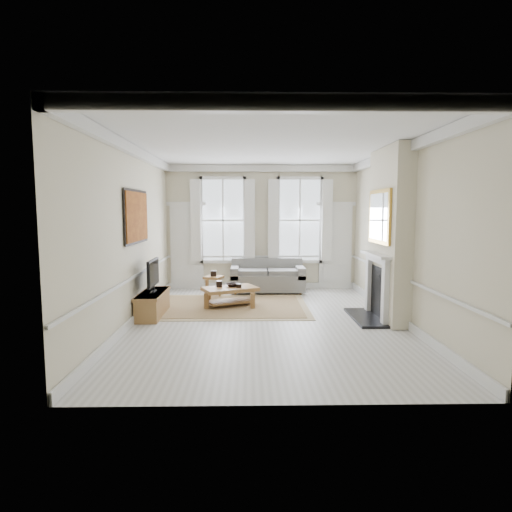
{
  "coord_description": "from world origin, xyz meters",
  "views": [
    {
      "loc": [
        -0.37,
        -8.18,
        2.18
      ],
      "look_at": [
        -0.21,
        0.45,
        1.25
      ],
      "focal_mm": 30.0,
      "sensor_mm": 36.0,
      "label": 1
    }
  ],
  "objects_px": {
    "side_table": "(214,280)",
    "coffee_table": "(230,291)",
    "sofa": "(267,278)",
    "tv_stand": "(153,304)"
  },
  "relations": [
    {
      "from": "side_table",
      "to": "coffee_table",
      "type": "relative_size",
      "value": 0.4
    },
    {
      "from": "sofa",
      "to": "coffee_table",
      "type": "xyz_separation_m",
      "value": [
        -0.92,
        -1.75,
        -0.0
      ]
    },
    {
      "from": "coffee_table",
      "to": "tv_stand",
      "type": "relative_size",
      "value": 0.98
    },
    {
      "from": "sofa",
      "to": "coffee_table",
      "type": "bearing_deg",
      "value": -117.76
    },
    {
      "from": "side_table",
      "to": "tv_stand",
      "type": "xyz_separation_m",
      "value": [
        -1.09,
        -2.05,
        -0.15
      ]
    },
    {
      "from": "sofa",
      "to": "side_table",
      "type": "height_order",
      "value": "sofa"
    },
    {
      "from": "tv_stand",
      "to": "side_table",
      "type": "bearing_deg",
      "value": 61.88
    },
    {
      "from": "sofa",
      "to": "coffee_table",
      "type": "relative_size",
      "value": 1.42
    },
    {
      "from": "coffee_table",
      "to": "tv_stand",
      "type": "xyz_separation_m",
      "value": [
        -1.56,
        -0.82,
        -0.11
      ]
    },
    {
      "from": "side_table",
      "to": "tv_stand",
      "type": "distance_m",
      "value": 2.33
    }
  ]
}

